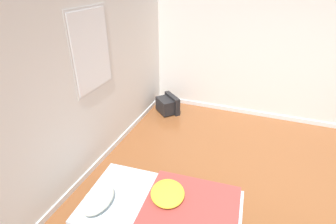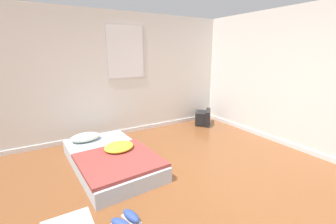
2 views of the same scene
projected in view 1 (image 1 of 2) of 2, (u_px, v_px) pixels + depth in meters
ground_plane at (284, 214)px, 3.35m from camera, size 20.00×20.00×0.00m
wall_back at (85, 90)px, 3.62m from camera, size 7.61×0.08×2.60m
wall_right at (297, 59)px, 4.91m from camera, size 0.08×7.98×2.60m
mattress_bed at (161, 211)px, 3.22m from camera, size 1.21×1.98×0.37m
crt_tv at (168, 105)px, 5.70m from camera, size 0.59×0.60×0.38m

